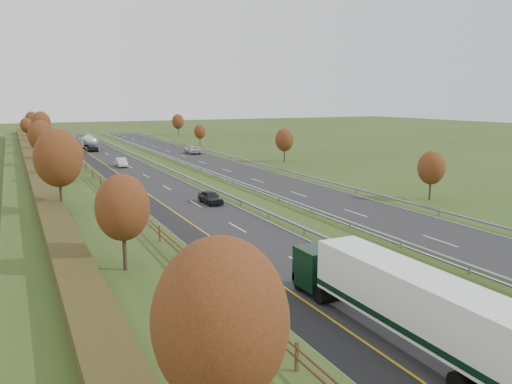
% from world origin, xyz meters
% --- Properties ---
extents(ground, '(400.00, 400.00, 0.00)m').
position_xyz_m(ground, '(8.00, 55.00, 0.00)').
color(ground, '#2F4518').
rests_on(ground, ground).
extents(near_carriageway, '(10.50, 200.00, 0.04)m').
position_xyz_m(near_carriageway, '(0.00, 60.00, 0.02)').
color(near_carriageway, black).
rests_on(near_carriageway, ground).
extents(far_carriageway, '(10.50, 200.00, 0.04)m').
position_xyz_m(far_carriageway, '(16.50, 60.00, 0.02)').
color(far_carriageway, black).
rests_on(far_carriageway, ground).
extents(hard_shoulder, '(3.00, 200.00, 0.04)m').
position_xyz_m(hard_shoulder, '(-3.75, 60.00, 0.02)').
color(hard_shoulder, black).
rests_on(hard_shoulder, ground).
extents(lane_markings, '(26.75, 200.00, 0.01)m').
position_xyz_m(lane_markings, '(6.40, 59.88, 0.05)').
color(lane_markings, silver).
rests_on(lane_markings, near_carriageway).
extents(embankment_left, '(12.00, 200.00, 2.00)m').
position_xyz_m(embankment_left, '(-13.00, 60.00, 1.00)').
color(embankment_left, '#2F4518').
rests_on(embankment_left, ground).
extents(hedge_left, '(2.20, 180.00, 1.10)m').
position_xyz_m(hedge_left, '(-15.00, 60.00, 2.55)').
color(hedge_left, '#373716').
rests_on(hedge_left, embankment_left).
extents(fence_left, '(0.12, 189.06, 1.20)m').
position_xyz_m(fence_left, '(-8.50, 59.59, 2.73)').
color(fence_left, '#422B19').
rests_on(fence_left, embankment_left).
extents(median_barrier_near, '(0.32, 200.00, 0.71)m').
position_xyz_m(median_barrier_near, '(5.70, 60.00, 0.61)').
color(median_barrier_near, gray).
rests_on(median_barrier_near, ground).
extents(median_barrier_far, '(0.32, 200.00, 0.71)m').
position_xyz_m(median_barrier_far, '(10.80, 60.00, 0.61)').
color(median_barrier_far, gray).
rests_on(median_barrier_far, ground).
extents(outer_barrier_far, '(0.32, 200.00, 0.71)m').
position_xyz_m(outer_barrier_far, '(22.30, 60.00, 0.62)').
color(outer_barrier_far, gray).
rests_on(outer_barrier_far, ground).
extents(trees_left, '(6.64, 164.30, 7.66)m').
position_xyz_m(trees_left, '(-12.64, 56.63, 6.37)').
color(trees_left, '#2D2116').
rests_on(trees_left, embankment_left).
extents(trees_far, '(8.45, 118.60, 7.12)m').
position_xyz_m(trees_far, '(29.80, 89.21, 4.25)').
color(trees_far, '#2D2116').
rests_on(trees_far, ground).
extents(box_lorry, '(2.58, 16.28, 4.06)m').
position_xyz_m(box_lorry, '(-0.69, -1.31, 2.33)').
color(box_lorry, black).
rests_on(box_lorry, near_carriageway).
extents(road_tanker, '(2.40, 11.22, 3.46)m').
position_xyz_m(road_tanker, '(-0.85, 104.98, 1.86)').
color(road_tanker, silver).
rests_on(road_tanker, near_carriageway).
extents(car_dark_near, '(1.98, 4.52, 1.51)m').
position_xyz_m(car_dark_near, '(2.94, 34.57, 0.80)').
color(car_dark_near, black).
rests_on(car_dark_near, near_carriageway).
extents(car_silver_mid, '(1.85, 4.89, 1.60)m').
position_xyz_m(car_silver_mid, '(-0.09, 71.77, 0.84)').
color(car_silver_mid, silver).
rests_on(car_silver_mid, near_carriageway).
extents(car_small_far, '(2.02, 4.47, 1.27)m').
position_xyz_m(car_small_far, '(0.34, 119.16, 0.68)').
color(car_small_far, '#111638').
rests_on(car_small_far, near_carriageway).
extents(car_oncoming, '(2.83, 5.87, 1.61)m').
position_xyz_m(car_oncoming, '(18.70, 86.75, 0.85)').
color(car_oncoming, silver).
rests_on(car_oncoming, far_carriageway).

